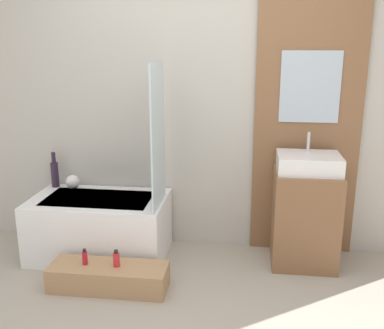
% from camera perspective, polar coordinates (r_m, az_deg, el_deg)
% --- Properties ---
extents(wall_tiled_back, '(4.20, 0.06, 2.60)m').
position_cam_1_polar(wall_tiled_back, '(3.79, 1.56, 8.45)').
color(wall_tiled_back, '#B7B2A8').
rests_on(wall_tiled_back, ground_plane).
extents(wall_wood_accent, '(0.86, 0.04, 2.60)m').
position_cam_1_polar(wall_wood_accent, '(3.75, 14.63, 7.96)').
color(wall_wood_accent, brown).
rests_on(wall_wood_accent, ground_plane).
extents(bathtub, '(1.11, 0.66, 0.51)m').
position_cam_1_polar(bathtub, '(3.88, -11.62, -7.71)').
color(bathtub, white).
rests_on(bathtub, ground_plane).
extents(glass_shower_screen, '(0.01, 0.48, 1.11)m').
position_cam_1_polar(glass_shower_screen, '(3.44, -4.36, 3.65)').
color(glass_shower_screen, silver).
rests_on(glass_shower_screen, bathtub).
extents(wooden_step_bench, '(0.86, 0.29, 0.18)m').
position_cam_1_polar(wooden_step_bench, '(3.44, -10.53, -13.86)').
color(wooden_step_bench, '#A87F56').
rests_on(wooden_step_bench, ground_plane).
extents(vanity_cabinet, '(0.51, 0.46, 0.78)m').
position_cam_1_polar(vanity_cabinet, '(3.74, 14.13, -6.60)').
color(vanity_cabinet, brown).
rests_on(vanity_cabinet, ground_plane).
extents(sink, '(0.48, 0.37, 0.30)m').
position_cam_1_polar(sink, '(3.60, 14.61, 0.18)').
color(sink, white).
rests_on(sink, vanity_cabinet).
extents(vase_tall_dark, '(0.07, 0.07, 0.32)m').
position_cam_1_polar(vase_tall_dark, '(4.15, -17.04, -1.02)').
color(vase_tall_dark, '#2D1E33').
rests_on(vase_tall_dark, bathtub).
extents(vase_round_light, '(0.12, 0.12, 0.12)m').
position_cam_1_polar(vase_round_light, '(4.07, -14.92, -2.14)').
color(vase_round_light, white).
rests_on(vase_round_light, bathtub).
extents(bottle_soap_primary, '(0.04, 0.04, 0.12)m').
position_cam_1_polar(bottle_soap_primary, '(3.43, -13.45, -11.41)').
color(bottle_soap_primary, '#B21928').
rests_on(bottle_soap_primary, wooden_step_bench).
extents(bottle_soap_secondary, '(0.05, 0.05, 0.13)m').
position_cam_1_polar(bottle_soap_secondary, '(3.36, -9.58, -11.76)').
color(bottle_soap_secondary, red).
rests_on(bottle_soap_secondary, wooden_step_bench).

